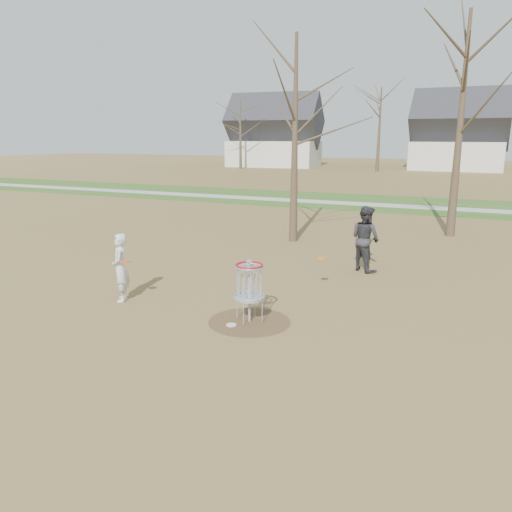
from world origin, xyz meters
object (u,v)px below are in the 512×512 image
(player_throwing, at_px, (365,238))
(disc_grounded, at_px, (231,325))
(player_standing, at_px, (120,268))
(disc_golf_basket, at_px, (249,282))

(player_throwing, distance_m, disc_grounded, 5.97)
(player_standing, distance_m, disc_grounded, 3.35)
(player_standing, relative_size, disc_grounded, 7.61)
(disc_grounded, xyz_separation_m, disc_golf_basket, (0.26, 0.37, 0.89))
(player_throwing, relative_size, disc_grounded, 8.89)
(disc_grounded, relative_size, disc_golf_basket, 0.16)
(player_standing, distance_m, disc_golf_basket, 3.48)
(player_throwing, bearing_deg, player_standing, 81.99)
(player_throwing, height_order, disc_golf_basket, player_throwing)
(player_standing, height_order, disc_golf_basket, player_standing)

